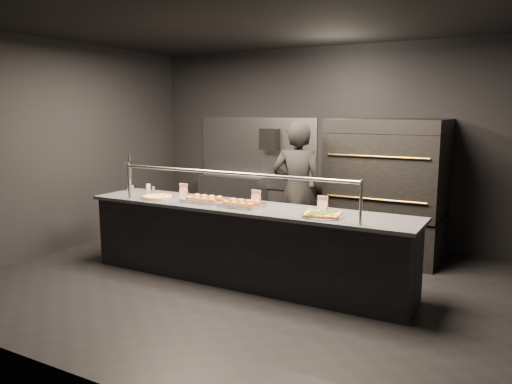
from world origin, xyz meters
TOP-DOWN VIEW (x-y plane):
  - room at (-0.02, 0.05)m, footprint 6.04×6.00m
  - service_counter at (0.00, -0.00)m, footprint 4.10×0.78m
  - pizza_oven at (1.20, 1.90)m, footprint 1.50×1.23m
  - prep_shelf at (-1.60, 2.32)m, footprint 1.20×0.35m
  - towel_dispenser at (-0.90, 2.39)m, footprint 0.30×0.20m
  - fire_extinguisher at (-0.35, 2.40)m, footprint 0.14×0.14m
  - beer_tap at (-1.95, 0.20)m, footprint 0.14×0.21m
  - round_pizza at (-1.21, -0.11)m, footprint 0.43×0.43m
  - slider_tray_a at (-0.55, -0.01)m, footprint 0.54×0.44m
  - slider_tray_b at (-0.00, -0.05)m, footprint 0.54×0.44m
  - square_pizza at (1.03, -0.10)m, footprint 0.47×0.47m
  - condiment_jar at (-1.67, 0.28)m, footprint 0.15×0.06m
  - tent_cards at (-0.07, 0.28)m, footprint 2.09×0.04m
  - trash_bin at (-0.20, 2.22)m, footprint 0.52×0.52m
  - worker at (0.21, 1.06)m, footprint 0.78×0.60m

SIDE VIEW (x-z plane):
  - trash_bin at x=-0.20m, z-range 0.00..0.87m
  - prep_shelf at x=-1.60m, z-range 0.00..0.90m
  - service_counter at x=0.00m, z-range -0.22..1.15m
  - round_pizza at x=-1.21m, z-range 0.92..0.95m
  - square_pizza at x=1.03m, z-range 0.92..0.96m
  - worker at x=0.21m, z-range 0.00..1.90m
  - slider_tray_b at x=0.00m, z-range 0.91..0.99m
  - slider_tray_a at x=-0.55m, z-range 0.91..0.99m
  - condiment_jar at x=-1.67m, z-range 0.92..1.01m
  - pizza_oven at x=1.20m, z-range 0.01..1.92m
  - tent_cards at x=-0.07m, z-range 0.92..1.07m
  - fire_extinguisher at x=-0.35m, z-range 0.81..1.31m
  - beer_tap at x=-1.95m, z-range 0.80..1.36m
  - room at x=-0.02m, z-range 0.00..3.00m
  - towel_dispenser at x=-0.90m, z-range 1.38..1.73m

